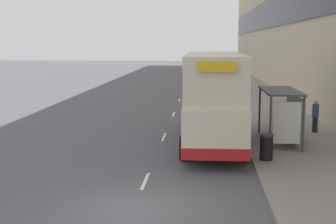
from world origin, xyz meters
name	(u,v)px	position (x,y,z in m)	size (l,w,h in m)	color
ground_plane	(133,210)	(0.00, 0.00, 0.00)	(220.00, 220.00, 0.00)	#515156
pavement	(245,86)	(6.50, 38.50, 0.07)	(5.00, 93.00, 0.14)	gray
terrace_facade	(285,4)	(10.49, 38.50, 8.83)	(3.10, 93.00, 17.68)	#C6B793
lane_mark_0	(145,181)	(0.00, 2.86, 0.01)	(0.12, 2.00, 0.01)	silver
lane_mark_1	(164,137)	(0.00, 10.58, 0.01)	(0.12, 2.00, 0.01)	silver
lane_mark_2	(173,114)	(0.00, 18.29, 0.01)	(0.12, 2.00, 0.01)	silver
lane_mark_3	(179,100)	(0.00, 26.01, 0.01)	(0.12, 2.00, 0.01)	silver
lane_mark_4	(183,91)	(0.00, 33.72, 0.01)	(0.12, 2.00, 0.01)	silver
lane_mark_5	(186,84)	(0.00, 41.43, 0.01)	(0.12, 2.00, 0.01)	silver
lane_mark_6	(188,79)	(0.00, 49.15, 0.01)	(0.12, 2.00, 0.01)	silver
lane_mark_7	(190,75)	(0.00, 56.86, 0.01)	(0.12, 2.00, 0.01)	silver
lane_mark_8	(191,72)	(0.00, 64.58, 0.01)	(0.12, 2.00, 0.01)	silver
bus_shelter	(285,107)	(5.77, 8.87, 1.88)	(1.60, 4.20, 2.48)	#4C4C51
double_decker_bus_near	(213,97)	(2.47, 9.18, 2.28)	(2.85, 10.46, 4.30)	beige
car_0	(202,76)	(1.80, 43.39, 0.84)	(1.91, 4.29, 1.68)	silver
pedestrian_at_shelter	(315,116)	(7.86, 11.76, 1.01)	(0.34, 0.34, 1.71)	#23232D
pedestrian_2	(295,125)	(6.23, 8.69, 1.05)	(0.35, 0.35, 1.78)	#23232D
pedestrian_3	(297,120)	(6.69, 10.60, 0.96)	(0.32, 0.32, 1.60)	#23232D
litter_bin	(266,147)	(4.55, 5.68, 0.67)	(0.55, 0.55, 1.05)	black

